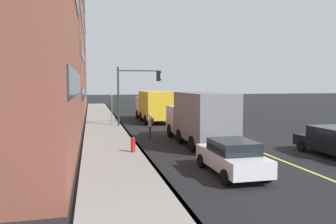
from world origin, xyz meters
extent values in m
plane|color=black|center=(0.00, 0.00, 0.00)|extent=(200.00, 200.00, 0.00)
cube|color=gray|center=(0.00, 7.93, 0.07)|extent=(80.00, 3.23, 0.15)
cube|color=slate|center=(0.00, 6.39, 0.07)|extent=(80.00, 0.16, 0.15)
cube|color=#D8CC4C|center=(0.00, 0.00, 0.01)|extent=(80.00, 0.16, 0.01)
cube|color=#262D38|center=(-6.37, 9.71, 3.78)|extent=(11.97, 0.06, 1.10)
cube|color=brown|center=(11.21, 16.31, 8.38)|extent=(17.46, 13.14, 16.77)
cube|color=#262D38|center=(11.21, 9.71, 2.92)|extent=(14.66, 0.06, 1.10)
cube|color=#262D38|center=(11.21, 9.71, 6.56)|extent=(14.66, 0.06, 1.10)
cube|color=#262D38|center=(11.21, 9.71, 10.21)|extent=(14.66, 0.06, 1.10)
cube|color=brown|center=(30.14, 13.96, 11.35)|extent=(16.49, 8.43, 22.70)
cube|color=#262D38|center=(30.14, 9.71, 2.75)|extent=(13.85, 0.06, 1.10)
cube|color=#262D38|center=(30.14, 9.71, 6.19)|extent=(13.85, 0.06, 1.10)
cube|color=#262D38|center=(30.14, 9.71, 9.63)|extent=(13.85, 0.06, 1.10)
cube|color=#262D38|center=(30.14, 9.71, 13.07)|extent=(13.85, 0.06, 1.10)
cube|color=#262D38|center=(30.14, 9.71, 16.51)|extent=(13.85, 0.06, 1.10)
cube|color=black|center=(-8.52, -3.22, 1.21)|extent=(2.42, 1.77, 0.61)
cylinder|color=black|center=(-7.08, -4.16, 0.30)|extent=(0.60, 0.22, 0.60)
cylinder|color=black|center=(-7.08, -2.27, 0.30)|extent=(0.60, 0.22, 0.60)
cube|color=silver|center=(-10.46, 3.44, 0.62)|extent=(4.11, 1.70, 0.65)
cube|color=black|center=(-10.63, 3.44, 1.20)|extent=(2.05, 1.57, 0.50)
cylinder|color=black|center=(-9.10, 4.27, 0.30)|extent=(0.60, 0.22, 0.60)
cylinder|color=black|center=(-9.10, 2.61, 0.30)|extent=(0.60, 0.22, 0.60)
cylinder|color=black|center=(-11.81, 4.27, 0.30)|extent=(0.60, 0.22, 0.60)
cylinder|color=black|center=(-11.81, 2.61, 0.30)|extent=(0.60, 0.22, 0.60)
cube|color=silver|center=(12.78, 2.89, 1.41)|extent=(2.30, 2.46, 1.92)
cube|color=gold|center=(8.61, 2.89, 1.75)|extent=(5.76, 2.46, 2.59)
cylinder|color=black|center=(12.78, 4.07, 0.45)|extent=(0.90, 0.28, 0.90)
cylinder|color=black|center=(12.78, 1.71, 0.45)|extent=(0.90, 0.28, 0.90)
cylinder|color=black|center=(7.17, 4.07, 0.45)|extent=(0.90, 0.28, 0.90)
cylinder|color=black|center=(7.17, 1.71, 0.45)|extent=(0.90, 0.28, 0.90)
cylinder|color=black|center=(10.05, 4.07, 0.45)|extent=(0.90, 0.28, 0.90)
cylinder|color=black|center=(10.05, 1.71, 0.45)|extent=(0.90, 0.28, 0.90)
cube|color=silver|center=(-0.45, 2.47, 1.32)|extent=(2.16, 2.36, 1.74)
cube|color=slate|center=(-4.39, 2.47, 1.84)|extent=(5.41, 2.36, 2.77)
cylinder|color=black|center=(-0.45, 3.61, 0.45)|extent=(0.90, 0.28, 0.90)
cylinder|color=black|center=(-0.45, 1.34, 0.45)|extent=(0.90, 0.28, 0.90)
cylinder|color=black|center=(-5.74, 3.61, 0.45)|extent=(0.90, 0.28, 0.90)
cylinder|color=black|center=(-5.74, 1.34, 0.45)|extent=(0.90, 0.28, 0.90)
cylinder|color=black|center=(-3.04, 3.61, 0.45)|extent=(0.90, 0.28, 0.90)
cylinder|color=black|center=(-3.04, 1.34, 0.45)|extent=(0.90, 0.28, 0.90)
cylinder|color=#262D4C|center=(-1.15, 5.19, 0.44)|extent=(0.17, 0.17, 0.88)
cylinder|color=#262D4C|center=(-0.92, 5.13, 0.44)|extent=(0.17, 0.17, 0.88)
cube|color=gray|center=(-1.03, 5.16, 1.21)|extent=(0.46, 0.32, 0.66)
sphere|color=tan|center=(-1.03, 5.16, 1.66)|extent=(0.24, 0.24, 0.24)
cube|color=#592626|center=(-1.07, 5.00, 1.25)|extent=(0.29, 0.22, 0.34)
cylinder|color=#1E3823|center=(5.80, 6.71, 2.61)|extent=(0.16, 0.16, 5.22)
cylinder|color=#1E3823|center=(5.80, 4.82, 4.92)|extent=(0.10, 3.79, 0.10)
cube|color=black|center=(5.80, 3.17, 4.47)|extent=(0.28, 0.30, 0.90)
sphere|color=#360605|center=(5.80, 2.99, 4.77)|extent=(0.18, 0.18, 0.18)
sphere|color=gold|center=(5.80, 2.99, 4.47)|extent=(0.18, 0.18, 0.18)
sphere|color=black|center=(5.80, 2.99, 4.17)|extent=(0.18, 0.18, 0.18)
cylinder|color=slate|center=(6.88, 7.21, 1.47)|extent=(0.08, 0.08, 2.94)
cube|color=white|center=(6.88, 7.23, 2.74)|extent=(0.60, 0.02, 0.20)
cube|color=#DB5919|center=(6.88, 7.23, 2.39)|extent=(0.44, 0.02, 0.28)
cylinder|color=red|center=(-5.75, 6.91, 0.40)|extent=(0.24, 0.24, 0.80)
sphere|color=red|center=(-5.75, 6.91, 0.84)|extent=(0.20, 0.20, 0.20)
camera|label=1|loc=(-22.81, 9.04, 3.70)|focal=35.06mm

